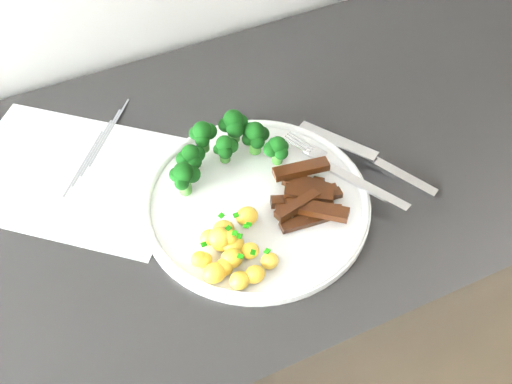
% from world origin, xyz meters
% --- Properties ---
extents(counter, '(2.32, 0.58, 0.87)m').
position_xyz_m(counter, '(0.14, 1.68, 0.43)').
color(counter, black).
rests_on(counter, ground).
extents(recipe_paper, '(0.37, 0.36, 0.00)m').
position_xyz_m(recipe_paper, '(-0.17, 1.78, 0.87)').
color(recipe_paper, silver).
rests_on(recipe_paper, counter).
extents(plate, '(0.31, 0.31, 0.02)m').
position_xyz_m(plate, '(0.03, 1.62, 0.88)').
color(plate, white).
rests_on(plate, counter).
extents(broccoli, '(0.17, 0.10, 0.06)m').
position_xyz_m(broccoli, '(0.02, 1.70, 0.92)').
color(broccoli, '#366F26').
rests_on(broccoli, plate).
extents(potatoes, '(0.11, 0.11, 0.04)m').
position_xyz_m(potatoes, '(-0.03, 1.56, 0.89)').
color(potatoes, yellow).
rests_on(potatoes, plate).
extents(beef_strips, '(0.11, 0.12, 0.03)m').
position_xyz_m(beef_strips, '(0.09, 1.59, 0.89)').
color(beef_strips, black).
rests_on(beef_strips, plate).
extents(fork, '(0.10, 0.19, 0.02)m').
position_xyz_m(fork, '(0.16, 1.60, 0.89)').
color(fork, silver).
rests_on(fork, plate).
extents(knife, '(0.12, 0.20, 0.02)m').
position_xyz_m(knife, '(0.22, 1.60, 0.88)').
color(knife, silver).
rests_on(knife, plate).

